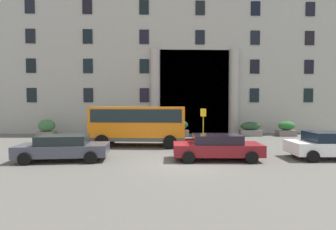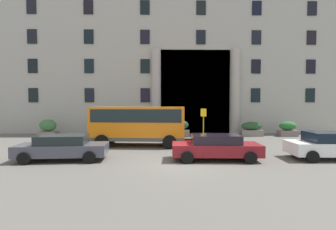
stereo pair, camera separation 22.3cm
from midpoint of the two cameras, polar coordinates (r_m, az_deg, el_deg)
name	(u,v)px [view 2 (the right image)]	position (r m, az deg, el deg)	size (l,w,h in m)	color
ground_plane	(182,164)	(12.87, 3.70, -10.96)	(80.00, 64.00, 0.12)	#525049
office_building_facade	(172,55)	(30.52, 1.04, 13.27)	(34.52, 9.71, 17.37)	#9C9C91
orange_minibus	(139,122)	(18.10, -6.22, -1.65)	(6.64, 3.11, 2.74)	orange
bus_stop_sign	(203,121)	(19.81, 8.24, -1.43)	(0.44, 0.08, 2.58)	olive
hedge_planter_entrance_left	(178,129)	(22.92, 2.48, -3.04)	(2.04, 0.74, 1.54)	#6B605C
hedge_planter_entrance_right	(252,129)	(24.69, 18.40, -3.04)	(1.97, 0.86, 1.30)	slate
hedge_planter_far_west	(48,128)	(25.60, -25.02, -2.68)	(1.60, 0.95, 1.55)	#716757
hedge_planter_west	(114,129)	(23.83, -11.80, -3.09)	(1.99, 0.76, 1.36)	gray
hedge_planter_east	(288,129)	(25.79, 25.38, -2.85)	(1.62, 0.89, 1.37)	#6B5F5C
parked_sedan_far	(216,147)	(13.68, 11.10, -6.98)	(4.60, 2.09, 1.33)	maroon
parked_coupe_end	(63,147)	(14.36, -22.07, -6.69)	(4.63, 2.18, 1.32)	#42444F
parked_sedan_second	(330,145)	(16.19, 32.77, -5.70)	(4.26, 2.17, 1.44)	white
motorcycle_far_end	(191,144)	(15.81, 5.59, -6.54)	(2.01, 0.69, 0.89)	black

